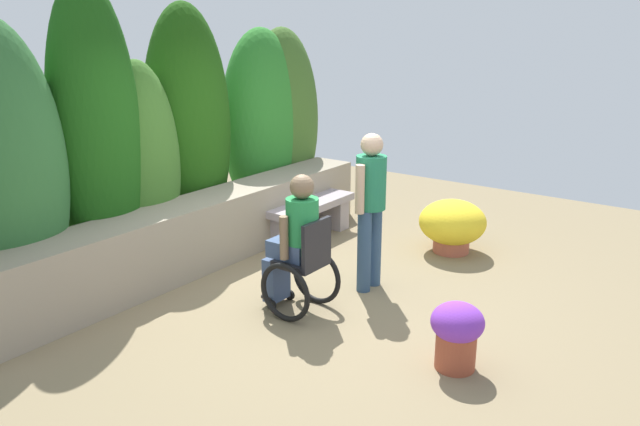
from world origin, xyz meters
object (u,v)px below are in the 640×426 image
flower_pot_terracotta_by_wall (452,225)px  person_in_wheelchair (298,249)px  stone_bench (311,214)px  person_standing_companion (371,201)px  flower_pot_purple_near (457,332)px

flower_pot_terracotta_by_wall → person_in_wheelchair: bearing=168.2°
stone_bench → person_standing_companion: 1.79m
flower_pot_purple_near → stone_bench: bearing=56.6°
person_in_wheelchair → flower_pot_terracotta_by_wall: size_ratio=1.70×
person_standing_companion → flower_pot_terracotta_by_wall: person_standing_companion is taller
person_standing_companion → flower_pot_purple_near: size_ratio=2.91×
flower_pot_purple_near → flower_pot_terracotta_by_wall: (2.41, 1.15, 0.02)m
stone_bench → flower_pot_purple_near: flower_pot_purple_near is taller
person_standing_companion → flower_pot_purple_near: 1.78m
flower_pot_terracotta_by_wall → person_standing_companion: bearing=171.0°
person_standing_companion → flower_pot_purple_near: (-0.94, -1.38, -0.61)m
stone_bench → flower_pot_purple_near: (-1.84, -2.80, 0.00)m
person_standing_companion → flower_pot_terracotta_by_wall: size_ratio=2.04×
person_in_wheelchair → flower_pot_purple_near: (-0.09, -1.63, -0.31)m
stone_bench → flower_pot_purple_near: bearing=-117.6°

